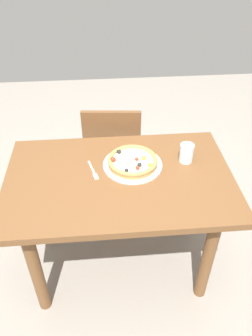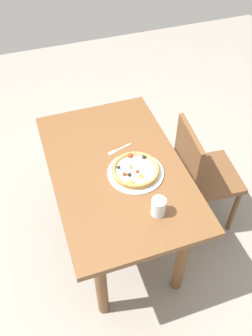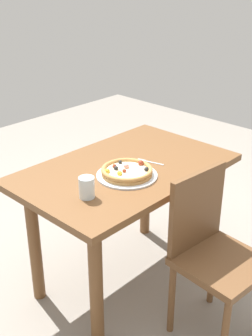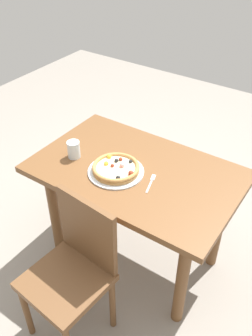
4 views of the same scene
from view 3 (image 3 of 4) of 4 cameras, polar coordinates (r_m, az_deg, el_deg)
name	(u,v)px [view 3 (image 3 of 4)]	position (r m, az deg, el deg)	size (l,w,h in m)	color
ground_plane	(125,277)	(2.87, -0.10, -14.00)	(6.00, 6.00, 0.00)	gray
dining_table	(125,187)	(2.51, -0.11, -2.50)	(1.22, 0.77, 0.78)	brown
chair_near	(212,250)	(2.28, 11.21, -10.51)	(0.43, 0.43, 0.90)	brown
plate	(127,175)	(2.34, 0.12, -0.96)	(0.33, 0.33, 0.01)	silver
pizza	(127,171)	(2.33, 0.11, -0.39)	(0.28, 0.28, 0.05)	#B78447
fork	(148,162)	(2.51, 2.89, 0.83)	(0.06, 0.16, 0.00)	silver
drinking_glass	(87,187)	(2.12, -5.15, -2.55)	(0.08, 0.08, 0.11)	silver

